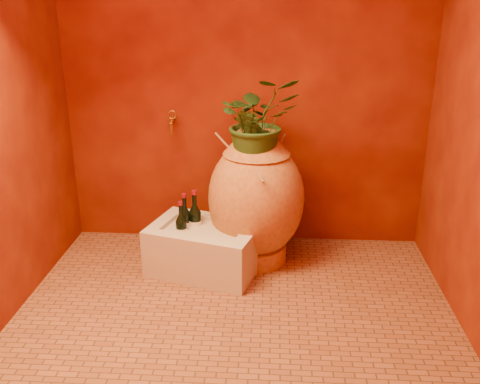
# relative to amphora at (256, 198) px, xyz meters

# --- Properties ---
(floor) EXTENTS (2.50, 2.50, 0.00)m
(floor) POSITION_rel_amphora_xyz_m (-0.09, -0.65, -0.45)
(floor) COLOR brown
(floor) RESTS_ON ground
(wall_back) EXTENTS (2.50, 0.02, 2.50)m
(wall_back) POSITION_rel_amphora_xyz_m (-0.09, 0.35, 0.80)
(wall_back) COLOR #500C04
(wall_back) RESTS_ON ground
(amphora) EXTENTS (0.81, 0.81, 0.91)m
(amphora) POSITION_rel_amphora_xyz_m (0.00, 0.00, 0.00)
(amphora) COLOR #C18636
(amphora) RESTS_ON floor
(stone_basin) EXTENTS (0.78, 0.65, 0.31)m
(stone_basin) POSITION_rel_amphora_xyz_m (-0.33, -0.17, -0.30)
(stone_basin) COLOR beige
(stone_basin) RESTS_ON floor
(wine_bottle_a) EXTENTS (0.09, 0.09, 0.35)m
(wine_bottle_a) POSITION_rel_amphora_xyz_m (-0.40, -0.09, -0.15)
(wine_bottle_a) COLOR black
(wine_bottle_a) RESTS_ON stone_basin
(wine_bottle_b) EXTENTS (0.08, 0.08, 0.31)m
(wine_bottle_b) POSITION_rel_amphora_xyz_m (-0.47, -0.17, -0.17)
(wine_bottle_b) COLOR black
(wine_bottle_b) RESTS_ON stone_basin
(wine_bottle_c) EXTENTS (0.08, 0.08, 0.33)m
(wine_bottle_c) POSITION_rel_amphora_xyz_m (-0.46, -0.09, -0.16)
(wine_bottle_c) COLOR black
(wine_bottle_c) RESTS_ON stone_basin
(wall_tap) EXTENTS (0.06, 0.14, 0.15)m
(wall_tap) POSITION_rel_amphora_xyz_m (-0.59, 0.27, 0.45)
(wall_tap) COLOR #A57D26
(wall_tap) RESTS_ON wall_back
(plant_main) EXTENTS (0.60, 0.56, 0.55)m
(plant_main) POSITION_rel_amphora_xyz_m (0.01, -0.02, 0.52)
(plant_main) COLOR #214217
(plant_main) RESTS_ON amphora
(plant_side) EXTENTS (0.24, 0.25, 0.36)m
(plant_side) POSITION_rel_amphora_xyz_m (-0.04, -0.08, 0.43)
(plant_side) COLOR #214217
(plant_side) RESTS_ON amphora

